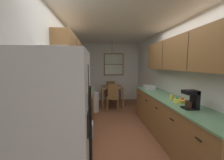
{
  "coord_description": "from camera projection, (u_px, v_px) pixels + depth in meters",
  "views": [
    {
      "loc": [
        -0.53,
        -2.7,
        1.62
      ],
      "look_at": [
        -0.12,
        1.44,
        1.16
      ],
      "focal_mm": 22.44,
      "sensor_mm": 36.0,
      "label": 1
    }
  ],
  "objects": [
    {
      "name": "ground_plane",
      "position": [
        118.0,
        123.0,
        3.89
      ],
      "size": [
        12.0,
        12.0,
        0.0
      ],
      "primitive_type": "plane",
      "color": "brown"
    },
    {
      "name": "wall_left",
      "position": [
        67.0,
        78.0,
        3.62
      ],
      "size": [
        0.1,
        9.0,
        2.55
      ],
      "primitive_type": "cube",
      "color": "silver",
      "rests_on": "ground"
    },
    {
      "name": "wall_right",
      "position": [
        166.0,
        77.0,
        3.88
      ],
      "size": [
        0.1,
        9.0,
        2.55
      ],
      "primitive_type": "cube",
      "color": "silver",
      "rests_on": "ground"
    },
    {
      "name": "wall_back",
      "position": [
        110.0,
        72.0,
        6.37
      ],
      "size": [
        4.4,
        0.1,
        2.55
      ],
      "primitive_type": "cube",
      "color": "silver",
      "rests_on": "ground"
    },
    {
      "name": "ceiling_slab",
      "position": [
        118.0,
        27.0,
        3.61
      ],
      "size": [
        4.4,
        9.0,
        0.08
      ],
      "primitive_type": "cube",
      "color": "white"
    },
    {
      "name": "refrigerator",
      "position": [
        58.0,
        135.0,
        1.48
      ],
      "size": [
        0.69,
        0.73,
        1.76
      ],
      "color": "silver",
      "rests_on": "ground"
    },
    {
      "name": "stove_range",
      "position": [
        70.0,
        137.0,
        2.21
      ],
      "size": [
        0.66,
        0.61,
        1.1
      ],
      "color": "white",
      "rests_on": "ground"
    },
    {
      "name": "microwave_over_range",
      "position": [
        59.0,
        60.0,
        2.06
      ],
      "size": [
        0.39,
        0.62,
        0.34
      ],
      "color": "white"
    },
    {
      "name": "counter_left",
      "position": [
        80.0,
        111.0,
        3.53
      ],
      "size": [
        0.64,
        2.05,
        0.9
      ],
      "color": "brown",
      "rests_on": "ground"
    },
    {
      "name": "upper_cabinets_left",
      "position": [
        72.0,
        54.0,
        3.3
      ],
      "size": [
        0.33,
        2.13,
        0.66
      ],
      "color": "brown"
    },
    {
      "name": "counter_right",
      "position": [
        170.0,
        119.0,
        3.03
      ],
      "size": [
        0.64,
        3.18,
        0.9
      ],
      "color": "brown",
      "rests_on": "ground"
    },
    {
      "name": "upper_cabinets_right",
      "position": [
        181.0,
        54.0,
        2.84
      ],
      "size": [
        0.33,
        2.86,
        0.68
      ],
      "color": "brown"
    },
    {
      "name": "dining_table",
      "position": [
        112.0,
        90.0,
        5.6
      ],
      "size": [
        0.83,
        0.82,
        0.74
      ],
      "color": "olive",
      "rests_on": "ground"
    },
    {
      "name": "dining_chair_near",
      "position": [
        113.0,
        96.0,
        4.99
      ],
      "size": [
        0.45,
        0.45,
        0.9
      ],
      "color": "brown",
      "rests_on": "ground"
    },
    {
      "name": "dining_chair_far",
      "position": [
        110.0,
        90.0,
        6.22
      ],
      "size": [
        0.45,
        0.45,
        0.9
      ],
      "color": "brown",
      "rests_on": "ground"
    },
    {
      "name": "pendant_light",
      "position": [
        112.0,
        55.0,
        5.45
      ],
      "size": [
        0.27,
        0.27,
        0.63
      ],
      "color": "black"
    },
    {
      "name": "back_window",
      "position": [
        114.0,
        64.0,
        6.28
      ],
      "size": [
        0.88,
        0.05,
        0.98
      ],
      "color": "brown"
    },
    {
      "name": "trash_bin",
      "position": [
        94.0,
        102.0,
        4.8
      ],
      "size": [
        0.35,
        0.35,
        0.67
      ],
      "primitive_type": "cylinder",
      "color": "silver",
      "rests_on": "ground"
    },
    {
      "name": "storage_canister",
      "position": [
        74.0,
        98.0,
        2.66
      ],
      "size": [
        0.13,
        0.13,
        0.16
      ],
      "color": "#265999",
      "rests_on": "counter_left"
    },
    {
      "name": "dish_towel",
      "position": [
        93.0,
        130.0,
        2.39
      ],
      "size": [
        0.02,
        0.16,
        0.24
      ],
      "primitive_type": "cube",
      "color": "silver"
    },
    {
      "name": "coffee_maker",
      "position": [
        192.0,
        99.0,
        2.27
      ],
      "size": [
        0.22,
        0.18,
        0.3
      ],
      "color": "black",
      "rests_on": "counter_right"
    },
    {
      "name": "mug_by_coffeemaker",
      "position": [
        171.0,
        97.0,
        2.89
      ],
      "size": [
        0.11,
        0.07,
        0.1
      ],
      "color": "#E5CC4C",
      "rests_on": "counter_right"
    },
    {
      "name": "fruit_bowl",
      "position": [
        180.0,
        100.0,
        2.66
      ],
      "size": [
        0.22,
        0.22,
        0.09
      ],
      "color": "#E5D14C",
      "rests_on": "counter_right"
    },
    {
      "name": "dish_rack",
      "position": [
        149.0,
        87.0,
        4.13
      ],
      "size": [
        0.28,
        0.34,
        0.1
      ],
      "primitive_type": "cube",
      "color": "silver",
      "rests_on": "counter_right"
    }
  ]
}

